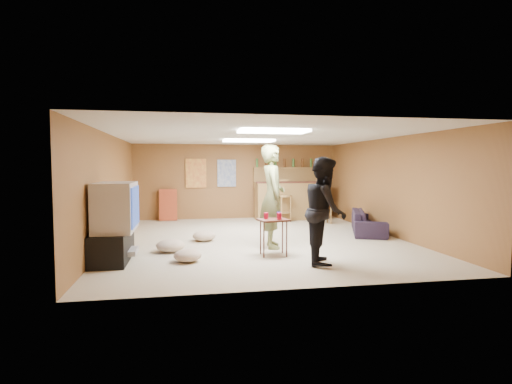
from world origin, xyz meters
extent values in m
plane|color=tan|center=(0.00, 0.00, 0.00)|extent=(7.00, 7.00, 0.00)
cube|color=silver|center=(0.00, 0.00, 2.20)|extent=(6.00, 7.00, 0.02)
cube|color=brown|center=(0.00, 3.50, 1.10)|extent=(6.00, 0.02, 2.20)
cube|color=brown|center=(0.00, -3.50, 1.10)|extent=(6.00, 0.02, 2.20)
cube|color=brown|center=(-3.00, 0.00, 1.10)|extent=(0.02, 7.00, 2.20)
cube|color=brown|center=(3.00, 0.00, 1.10)|extent=(0.02, 7.00, 2.20)
cube|color=black|center=(-2.72, -1.50, 0.25)|extent=(0.55, 1.30, 0.50)
cube|color=#B2B2B7|center=(-2.50, -1.50, 0.15)|extent=(0.35, 0.50, 0.08)
cube|color=#B2B2B7|center=(-2.65, -1.50, 0.90)|extent=(0.60, 1.10, 0.80)
cube|color=navy|center=(-2.34, -1.50, 0.90)|extent=(0.02, 0.95, 0.65)
cube|color=olive|center=(1.50, 2.95, 0.55)|extent=(2.00, 0.60, 1.10)
cube|color=#3E1C14|center=(1.50, 2.70, 1.10)|extent=(2.10, 0.12, 0.05)
cube|color=olive|center=(1.50, 3.40, 1.50)|extent=(2.00, 0.18, 0.05)
cube|color=olive|center=(1.50, 3.42, 1.20)|extent=(2.00, 0.14, 0.60)
cube|color=#BF3F26|center=(-1.20, 3.46, 1.35)|extent=(0.60, 0.03, 0.85)
cube|color=#334C99|center=(-0.30, 3.46, 1.35)|extent=(0.55, 0.03, 0.80)
cube|color=#AA3E1F|center=(-2.00, 3.30, 0.45)|extent=(0.50, 0.26, 0.91)
cube|color=white|center=(0.00, -1.50, 2.17)|extent=(1.20, 0.60, 0.04)
cube|color=white|center=(0.00, 1.20, 2.17)|extent=(1.20, 0.60, 0.04)
imported|color=olive|center=(0.12, -0.89, 0.99)|extent=(0.53, 0.76, 1.97)
imported|color=black|center=(0.68, -2.26, 0.86)|extent=(0.86, 0.98, 1.71)
imported|color=black|center=(2.70, 0.32, 0.26)|extent=(1.32, 1.94, 0.53)
cube|color=#3E1C14|center=(-0.01, -1.58, 0.32)|extent=(0.56, 0.48, 0.64)
cylinder|color=red|center=(-0.13, -1.53, 0.70)|extent=(0.10, 0.10, 0.11)
cylinder|color=red|center=(0.07, -1.67, 0.70)|extent=(0.09, 0.09, 0.12)
cylinder|color=navy|center=(0.11, -1.48, 0.70)|extent=(0.09, 0.09, 0.11)
ellipsoid|color=tan|center=(-1.80, -0.96, 0.12)|extent=(0.67, 0.67, 0.23)
ellipsoid|color=tan|center=(-1.14, 0.00, 0.11)|extent=(0.56, 0.56, 0.21)
ellipsoid|color=tan|center=(-1.50, -1.77, 0.10)|extent=(0.52, 0.52, 0.21)
camera|label=1|loc=(-1.53, -8.33, 1.57)|focal=28.00mm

